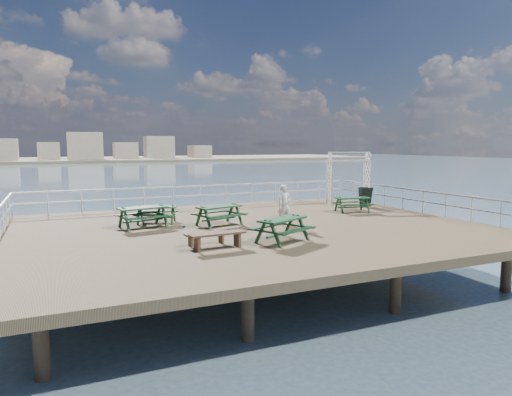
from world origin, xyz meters
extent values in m
cube|color=brown|center=(0.00, 0.00, -0.15)|extent=(18.00, 14.00, 0.30)
plane|color=#475F77|center=(0.00, 40.00, -2.00)|extent=(300.00, 300.00, 0.00)
cube|color=tan|center=(15.00, 135.00, -1.60)|extent=(160.00, 40.00, 0.80)
cube|color=beige|center=(-20.00, 132.00, 1.80)|extent=(8.00, 8.00, 6.00)
cube|color=beige|center=(-8.00, 132.00, 1.30)|extent=(6.00, 8.00, 5.00)
cube|color=beige|center=(2.00, 132.00, 2.80)|extent=(10.00, 8.00, 8.00)
cube|color=beige|center=(14.00, 132.00, 1.30)|extent=(7.00, 8.00, 5.00)
cube|color=beige|center=(25.00, 132.00, 2.30)|extent=(9.00, 8.00, 7.00)
cube|color=beige|center=(38.00, 132.00, 0.80)|extent=(6.00, 8.00, 4.00)
cylinder|color=brown|center=(-7.50, -5.50, -1.35)|extent=(0.36, 0.36, 2.10)
cylinder|color=brown|center=(7.50, -5.50, -1.35)|extent=(0.36, 0.36, 2.10)
cylinder|color=brown|center=(-7.50, 5.50, -1.35)|extent=(0.36, 0.36, 2.10)
cylinder|color=brown|center=(7.50, 5.50, -1.35)|extent=(0.36, 0.36, 2.10)
cube|color=silver|center=(0.00, 6.85, 1.05)|extent=(17.70, 0.07, 0.07)
cube|color=silver|center=(0.00, 6.85, 0.55)|extent=(17.70, 0.05, 0.05)
cylinder|color=silver|center=(-8.85, 6.85, 0.55)|extent=(0.05, 0.05, 1.10)
cube|color=silver|center=(8.85, 0.00, 1.05)|extent=(0.07, 13.70, 0.07)
cube|color=silver|center=(8.85, 0.00, 0.55)|extent=(0.05, 13.70, 0.05)
cube|color=#153C20|center=(-3.92, 1.69, 0.76)|extent=(1.97, 1.09, 0.06)
cube|color=#153C20|center=(-4.05, 2.29, 0.46)|extent=(1.87, 0.64, 0.05)
cube|color=#153C20|center=(-3.79, 1.08, 0.46)|extent=(1.87, 0.64, 0.05)
cube|color=#153C20|center=(-4.68, 1.53, 0.44)|extent=(0.39, 1.48, 0.06)
cube|color=#153C20|center=(-3.17, 1.85, 0.44)|extent=(0.39, 1.48, 0.06)
cube|color=#153C20|center=(-4.75, 1.83, 0.39)|extent=(0.19, 0.54, 0.91)
cube|color=#153C20|center=(-4.62, 1.22, 0.39)|extent=(0.19, 0.54, 0.91)
cube|color=#153C20|center=(-3.23, 2.15, 0.39)|extent=(0.19, 0.54, 0.91)
cube|color=#153C20|center=(-3.10, 1.54, 0.39)|extent=(0.19, 0.54, 0.91)
cube|color=#153C20|center=(-3.92, 1.69, 0.26)|extent=(1.63, 0.42, 0.06)
cube|color=#153C20|center=(-1.04, 0.88, 0.75)|extent=(1.94, 1.16, 0.06)
cube|color=#153C20|center=(-1.19, 1.47, 0.46)|extent=(1.83, 0.72, 0.05)
cube|color=#153C20|center=(-0.88, 0.30, 0.46)|extent=(1.83, 0.72, 0.05)
cube|color=#153C20|center=(-1.77, 0.69, 0.44)|extent=(0.46, 1.44, 0.06)
cube|color=#153C20|center=(-0.30, 1.08, 0.44)|extent=(0.46, 1.44, 0.06)
cube|color=#153C20|center=(-1.85, 0.98, 0.38)|extent=(0.21, 0.53, 0.89)
cube|color=#153C20|center=(-1.69, 0.39, 0.38)|extent=(0.21, 0.53, 0.89)
cube|color=#153C20|center=(-0.38, 1.37, 0.38)|extent=(0.21, 0.53, 0.89)
cube|color=#153C20|center=(-0.22, 0.79, 0.38)|extent=(0.21, 0.53, 0.89)
cube|color=#153C20|center=(-1.04, 0.88, 0.25)|extent=(1.59, 0.50, 0.06)
cube|color=#153C20|center=(6.03, 1.71, 0.67)|extent=(1.72, 0.93, 0.05)
cube|color=#153C20|center=(6.14, 2.25, 0.41)|extent=(1.65, 0.53, 0.05)
cube|color=#153C20|center=(5.93, 1.17, 0.41)|extent=(1.65, 0.53, 0.05)
cube|color=#153C20|center=(5.36, 1.84, 0.39)|extent=(0.32, 1.31, 0.05)
cube|color=#153C20|center=(6.70, 1.58, 0.39)|extent=(0.32, 1.31, 0.05)
cube|color=#153C20|center=(5.42, 2.10, 0.35)|extent=(0.16, 0.47, 0.80)
cube|color=#153C20|center=(5.31, 1.57, 0.35)|extent=(0.16, 0.47, 0.80)
cube|color=#153C20|center=(6.75, 1.85, 0.35)|extent=(0.16, 0.47, 0.80)
cube|color=#153C20|center=(6.65, 1.32, 0.35)|extent=(0.16, 0.47, 0.80)
cube|color=#153C20|center=(6.03, 1.71, 0.23)|extent=(1.44, 0.34, 0.05)
cube|color=#153C20|center=(-3.24, 2.42, 0.67)|extent=(1.76, 1.20, 0.05)
cube|color=#153C20|center=(-3.04, 2.93, 0.41)|extent=(1.60, 0.82, 0.05)
cube|color=#153C20|center=(-3.45, 1.91, 0.41)|extent=(1.60, 0.82, 0.05)
cube|color=#153C20|center=(-3.88, 2.68, 0.39)|extent=(0.56, 1.25, 0.05)
cube|color=#153C20|center=(-2.61, 2.17, 0.39)|extent=(0.56, 1.25, 0.05)
cube|color=#153C20|center=(-3.77, 2.93, 0.35)|extent=(0.24, 0.46, 0.80)
cube|color=#153C20|center=(-3.98, 2.42, 0.35)|extent=(0.24, 0.46, 0.80)
cube|color=#153C20|center=(-2.51, 2.42, 0.35)|extent=(0.24, 0.46, 0.80)
cube|color=#153C20|center=(-2.71, 1.91, 0.35)|extent=(0.24, 0.46, 0.80)
cube|color=#153C20|center=(-3.24, 2.42, 0.23)|extent=(1.38, 0.61, 0.05)
cube|color=#153C20|center=(-0.15, -2.94, 0.76)|extent=(1.97, 1.44, 0.06)
cube|color=#153C20|center=(-0.41, -2.38, 0.46)|extent=(1.78, 1.03, 0.05)
cube|color=#153C20|center=(0.12, -3.49, 0.46)|extent=(1.78, 1.03, 0.05)
cube|color=#153C20|center=(-0.84, -3.27, 0.44)|extent=(0.71, 1.38, 0.06)
cube|color=#153C20|center=(0.55, -2.60, 0.44)|extent=(0.71, 1.38, 0.06)
cube|color=#153C20|center=(-0.97, -2.99, 0.39)|extent=(0.30, 0.51, 0.90)
cube|color=#153C20|center=(-0.71, -3.54, 0.39)|extent=(0.30, 0.51, 0.90)
cube|color=#153C20|center=(0.41, -2.33, 0.39)|extent=(0.30, 0.51, 0.90)
cube|color=#153C20|center=(0.68, -2.88, 0.39)|extent=(0.30, 0.51, 0.90)
cube|color=#153C20|center=(-0.15, -2.94, 0.26)|extent=(1.52, 0.78, 0.06)
cube|color=brown|center=(-2.64, -2.39, 0.38)|extent=(1.44, 0.46, 0.05)
cube|color=brown|center=(-3.17, -2.44, 0.18)|extent=(0.10, 0.31, 0.35)
cube|color=brown|center=(-2.12, -2.35, 0.18)|extent=(0.10, 0.31, 0.35)
cube|color=brown|center=(-2.49, -3.09, 0.48)|extent=(1.83, 0.54, 0.07)
cube|color=brown|center=(-3.17, -3.14, 0.23)|extent=(0.11, 0.39, 0.45)
cube|color=brown|center=(-1.82, -3.05, 0.23)|extent=(0.11, 0.39, 0.45)
cube|color=silver|center=(6.42, 4.08, 1.14)|extent=(0.11, 0.11, 2.28)
cube|color=silver|center=(6.82, 5.15, 1.14)|extent=(0.11, 0.11, 2.28)
cube|color=silver|center=(8.38, 3.35, 1.14)|extent=(0.11, 0.11, 2.28)
cube|color=silver|center=(8.78, 4.42, 1.14)|extent=(0.11, 0.11, 2.28)
cube|color=silver|center=(7.40, 3.72, 2.32)|extent=(2.16, 0.87, 0.08)
cube|color=silver|center=(7.80, 4.78, 2.32)|extent=(2.16, 0.87, 0.08)
cube|color=silver|center=(7.60, 4.25, 2.80)|extent=(2.16, 0.86, 0.07)
cube|color=black|center=(7.74, 2.84, 0.50)|extent=(0.64, 0.29, 1.02)
cube|color=black|center=(7.75, 3.04, 0.50)|extent=(0.64, 0.29, 1.02)
imported|color=white|center=(1.37, -0.17, 0.82)|extent=(0.60, 0.40, 1.64)
camera|label=1|loc=(-7.07, -16.30, 3.25)|focal=32.00mm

